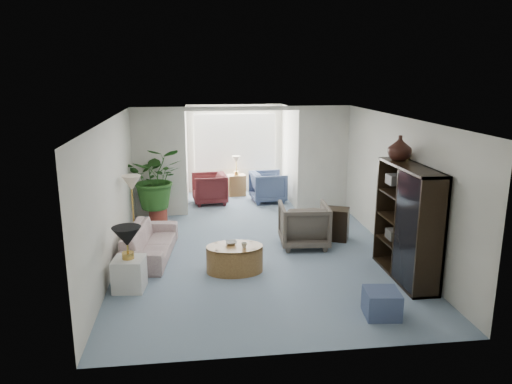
{
  "coord_description": "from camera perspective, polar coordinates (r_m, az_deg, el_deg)",
  "views": [
    {
      "loc": [
        -1.1,
        -8.1,
        3.27
      ],
      "look_at": [
        0.0,
        0.6,
        1.1
      ],
      "focal_mm": 34.39,
      "sensor_mm": 36.0,
      "label": 1
    }
  ],
  "objects": [
    {
      "name": "plant_pot",
      "position": [
        11.11,
        -11.31,
        -2.64
      ],
      "size": [
        0.4,
        0.4,
        0.32
      ],
      "primitive_type": "cylinder",
      "color": "maroon",
      "rests_on": "ground"
    },
    {
      "name": "sunroom_chair_blue",
      "position": [
        12.55,
        1.42,
        0.62
      ],
      "size": [
        0.93,
        0.91,
        0.78
      ],
      "primitive_type": "imported",
      "rotation": [
        0.0,
        0.0,
        1.67
      ],
      "color": "#4B5881",
      "rests_on": "ground"
    },
    {
      "name": "floor",
      "position": [
        8.8,
        0.5,
        -7.9
      ],
      "size": [
        6.0,
        6.0,
        0.0
      ],
      "primitive_type": "plane",
      "color": "#8599B0",
      "rests_on": "ground"
    },
    {
      "name": "end_table",
      "position": [
        7.84,
        -14.52,
        -9.22
      ],
      "size": [
        0.5,
        0.5,
        0.5
      ],
      "primitive_type": "cube",
      "rotation": [
        0.0,
        0.0,
        -0.11
      ],
      "color": "white",
      "rests_on": "ground"
    },
    {
      "name": "sofa",
      "position": [
        9.06,
        -12.24,
        -5.72
      ],
      "size": [
        0.94,
        1.97,
        0.56
      ],
      "primitive_type": "imported",
      "rotation": [
        0.0,
        0.0,
        1.46
      ],
      "color": "beige",
      "rests_on": "ground"
    },
    {
      "name": "sunroom_table",
      "position": [
        13.22,
        -2.29,
        0.81
      ],
      "size": [
        0.49,
        0.4,
        0.56
      ],
      "primitive_type": "cube",
      "rotation": [
        0.0,
        0.0,
        0.1
      ],
      "color": "olive",
      "rests_on": "ground"
    },
    {
      "name": "floor_lamp",
      "position": [
        9.36,
        -14.29,
        1.01
      ],
      "size": [
        0.36,
        0.36,
        0.28
      ],
      "primitive_type": "cone",
      "color": "beige",
      "rests_on": "ground"
    },
    {
      "name": "framed_picture",
      "position": [
        8.9,
        16.54,
        3.16
      ],
      "size": [
        0.04,
        0.5,
        0.4
      ],
      "primitive_type": "cube",
      "color": "beige"
    },
    {
      "name": "shelf_clutter",
      "position": [
        8.06,
        17.12,
        -2.42
      ],
      "size": [
        0.3,
        1.17,
        1.06
      ],
      "color": "#3A3834",
      "rests_on": "entertainment_cabinet"
    },
    {
      "name": "window_pane",
      "position": [
        13.46,
        -2.47,
        5.89
      ],
      "size": [
        2.2,
        0.02,
        1.5
      ],
      "primitive_type": "cube",
      "color": "white"
    },
    {
      "name": "table_lamp",
      "position": [
        7.62,
        -14.79,
        -5.05
      ],
      "size": [
        0.44,
        0.44,
        0.3
      ],
      "primitive_type": "cone",
      "color": "black",
      "rests_on": "end_table"
    },
    {
      "name": "sunroom_chair_maroon",
      "position": [
        12.42,
        -5.44,
        0.39
      ],
      "size": [
        0.92,
        0.89,
        0.77
      ],
      "primitive_type": "imported",
      "rotation": [
        0.0,
        0.0,
        -1.48
      ],
      "color": "#5B1F23",
      "rests_on": "ground"
    },
    {
      "name": "cabinet_urn",
      "position": [
        8.38,
        16.37,
        4.94
      ],
      "size": [
        0.39,
        0.39,
        0.41
      ],
      "primitive_type": "imported",
      "color": "black",
      "rests_on": "entertainment_cabinet"
    },
    {
      "name": "back_pier_left",
      "position": [
        11.31,
        -11.17,
        3.34
      ],
      "size": [
        1.2,
        0.12,
        2.5
      ],
      "primitive_type": "cube",
      "color": "silver",
      "rests_on": "ground"
    },
    {
      "name": "side_table_dark",
      "position": [
        9.89,
        9.15,
        -3.67
      ],
      "size": [
        0.65,
        0.6,
        0.63
      ],
      "primitive_type": "cube",
      "rotation": [
        0.0,
        0.0,
        -0.41
      ],
      "color": "black",
      "rests_on": "ground"
    },
    {
      "name": "coffee_cup",
      "position": [
        8.08,
        -1.39,
        -6.21
      ],
      "size": [
        0.11,
        0.11,
        0.09
      ],
      "primitive_type": "imported",
      "rotation": [
        0.0,
        0.0,
        0.18
      ],
      "color": "beige",
      "rests_on": "coffee_table"
    },
    {
      "name": "entertainment_cabinet",
      "position": [
        8.18,
        17.21,
        -3.43
      ],
      "size": [
        0.44,
        1.66,
        1.84
      ],
      "primitive_type": "cube",
      "color": "black",
      "rests_on": "ground"
    },
    {
      "name": "coffee_bowl",
      "position": [
        8.25,
        -2.92,
        -5.92
      ],
      "size": [
        0.23,
        0.23,
        0.05
      ],
      "primitive_type": "imported",
      "rotation": [
        0.0,
        0.0,
        0.18
      ],
      "color": "beige",
      "rests_on": "coffee_table"
    },
    {
      "name": "sunroom_floor",
      "position": [
        12.68,
        -1.99,
        -1.06
      ],
      "size": [
        2.6,
        2.6,
        0.0
      ],
      "primitive_type": "plane",
      "color": "#8599B0",
      "rests_on": "ground"
    },
    {
      "name": "window_blinds",
      "position": [
        13.43,
        -2.46,
        5.87
      ],
      "size": [
        2.2,
        0.02,
        1.5
      ],
      "primitive_type": "cube",
      "color": "white"
    },
    {
      "name": "wingback_chair",
      "position": [
        9.41,
        5.58,
        -3.81
      ],
      "size": [
        0.95,
        0.98,
        0.84
      ],
      "primitive_type": "imported",
      "rotation": [
        0.0,
        0.0,
        3.08
      ],
      "color": "#585146",
      "rests_on": "ground"
    },
    {
      "name": "coffee_table",
      "position": [
        8.25,
        -2.49,
        -7.76
      ],
      "size": [
        1.11,
        1.11,
        0.45
      ],
      "primitive_type": "cylinder",
      "rotation": [
        0.0,
        0.0,
        0.18
      ],
      "color": "olive",
      "rests_on": "ground"
    },
    {
      "name": "house_plant",
      "position": [
        10.9,
        -11.52,
        1.63
      ],
      "size": [
        1.24,
        1.07,
        1.37
      ],
      "primitive_type": "imported",
      "color": "#26571D",
      "rests_on": "plant_pot"
    },
    {
      "name": "ottoman",
      "position": [
        7.07,
        14.4,
        -12.42
      ],
      "size": [
        0.51,
        0.51,
        0.37
      ],
      "primitive_type": "cube",
      "rotation": [
        0.0,
        0.0,
        -0.12
      ],
      "color": "#4B5881",
      "rests_on": "ground"
    },
    {
      "name": "back_pier_right",
      "position": [
        11.67,
        7.81,
        3.8
      ],
      "size": [
        1.2,
        0.12,
        2.5
      ],
      "primitive_type": "cube",
      "color": "silver",
      "rests_on": "ground"
    },
    {
      "name": "back_header",
      "position": [
        11.18,
        -1.57,
        9.69
      ],
      "size": [
        2.6,
        0.12,
        0.1
      ],
      "primitive_type": "cube",
      "color": "silver",
      "rests_on": "back_pier_left"
    }
  ]
}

